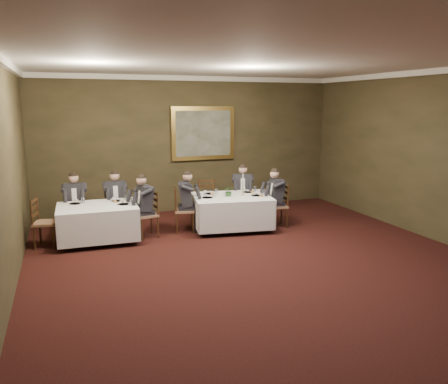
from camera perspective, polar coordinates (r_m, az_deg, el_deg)
ground at (r=7.43m, az=6.75°, el=-10.79°), size 10.00×10.00×0.00m
ceiling at (r=6.92m, az=7.46°, el=17.14°), size 8.00×10.00×0.10m
back_wall at (r=11.60m, az=-4.37°, el=6.21°), size 8.00×0.10×3.50m
crown_molding at (r=6.91m, az=7.45°, el=16.65°), size 8.00×10.00×0.12m
table_main at (r=9.89m, az=1.02°, el=-2.31°), size 1.90×1.57×0.67m
table_second at (r=9.35m, az=-16.15°, el=-3.59°), size 1.64×1.27×0.67m
chair_main_backleft at (r=10.70m, az=-2.38°, el=-2.18°), size 0.57×0.56×1.00m
chair_main_backright at (r=10.87m, az=2.42°, el=-1.96°), size 0.56×0.55×1.00m
diner_main_backright at (r=10.81m, az=2.43°, el=-0.79°), size 0.55×0.59×1.35m
chair_main_endleft at (r=9.77m, az=-5.24°, el=-3.53°), size 0.51×0.52×1.00m
diner_main_endleft at (r=9.72m, az=-5.20°, el=-2.23°), size 0.56×0.50×1.35m
chair_main_endright at (r=10.21m, az=6.99°, el=-2.91°), size 0.48×0.50×1.00m
diner_main_endright at (r=10.16m, az=6.96°, el=-1.67°), size 0.53×0.46×1.35m
chair_sec_backleft at (r=10.18m, az=-18.71°, el=-3.49°), size 0.47×0.45×1.00m
diner_sec_backleft at (r=10.11m, az=-18.80°, el=-2.26°), size 0.44×0.51×1.35m
chair_sec_backright at (r=10.20m, az=-13.92°, el=-3.18°), size 0.45×0.43×1.00m
diner_sec_backright at (r=10.14m, az=-13.98°, el=-1.95°), size 0.43×0.49×1.35m
chair_sec_endright at (r=9.48m, az=-10.00°, el=-4.13°), size 0.49×0.50×1.00m
diner_sec_endright at (r=9.42m, az=-10.11°, el=-2.80°), size 0.54×0.47×1.35m
chair_sec_endleft at (r=9.42m, az=-22.24°, el=-4.94°), size 0.51×0.53×1.00m
centerpiece at (r=9.78m, az=0.63°, el=0.19°), size 0.26×0.24×0.25m
candlestick at (r=9.88m, az=2.47°, el=0.63°), size 0.07×0.07×0.51m
place_setting_table_main at (r=10.12m, az=-1.74°, el=0.01°), size 0.33×0.31×0.14m
place_setting_table_second at (r=9.62m, az=-18.60°, el=-1.20°), size 0.33×0.31×0.14m
painting at (r=11.61m, az=-2.75°, el=7.66°), size 1.71×0.09×1.40m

